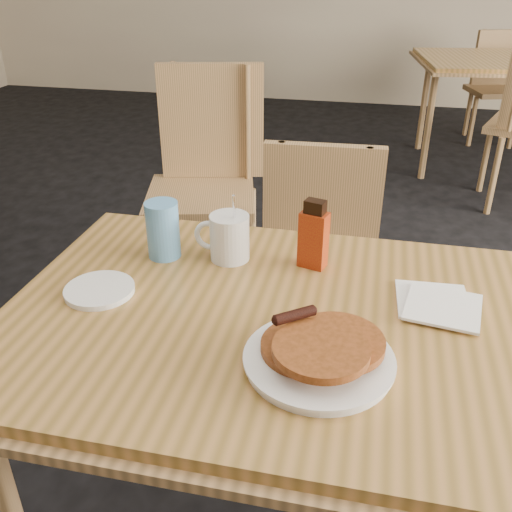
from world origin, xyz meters
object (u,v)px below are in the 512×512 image
(main_table, at_px, (290,334))
(chair_neighbor_far, at_px, (496,77))
(chair_main_far, at_px, (316,256))
(coffee_mug, at_px, (228,237))
(blue_tumbler, at_px, (163,230))
(pancake_plate, at_px, (320,354))
(syrup_bottle, at_px, (314,236))
(chair_wall_extra, at_px, (206,164))

(main_table, distance_m, chair_neighbor_far, 4.10)
(chair_main_far, height_order, coffee_mug, coffee_mug)
(chair_main_far, height_order, blue_tumbler, blue_tumbler)
(pancake_plate, bearing_deg, coffee_mug, 126.40)
(chair_main_far, bearing_deg, pancake_plate, -86.11)
(pancake_plate, height_order, coffee_mug, coffee_mug)
(chair_main_far, relative_size, syrup_bottle, 5.31)
(chair_main_far, xyz_separation_m, blue_tumbler, (-0.30, -0.52, 0.31))
(chair_wall_extra, bearing_deg, main_table, -79.99)
(pancake_plate, bearing_deg, syrup_bottle, 99.34)
(chair_wall_extra, xyz_separation_m, pancake_plate, (0.64, -1.42, 0.19))
(main_table, relative_size, chair_wall_extra, 1.22)
(coffee_mug, bearing_deg, syrup_bottle, 21.32)
(pancake_plate, height_order, blue_tumbler, blue_tumbler)
(coffee_mug, bearing_deg, chair_main_far, 92.60)
(coffee_mug, bearing_deg, chair_neighbor_far, 92.34)
(pancake_plate, xyz_separation_m, blue_tumbler, (-0.40, 0.32, 0.04))
(chair_main_far, xyz_separation_m, chair_neighbor_far, (1.02, 3.26, -0.01))
(main_table, bearing_deg, chair_wall_extra, 113.75)
(main_table, relative_size, coffee_mug, 7.00)
(main_table, bearing_deg, chair_neighbor_far, 75.93)
(chair_neighbor_far, bearing_deg, pancake_plate, -119.38)
(coffee_mug, relative_size, syrup_bottle, 1.06)
(chair_wall_extra, relative_size, syrup_bottle, 6.10)
(chair_neighbor_far, distance_m, pancake_plate, 4.21)
(chair_main_far, distance_m, pancake_plate, 0.89)
(coffee_mug, relative_size, blue_tumbler, 1.27)
(syrup_bottle, bearing_deg, blue_tumbler, -160.00)
(blue_tumbler, bearing_deg, main_table, -29.44)
(main_table, distance_m, coffee_mug, 0.29)
(coffee_mug, height_order, blue_tumbler, coffee_mug)
(chair_neighbor_far, xyz_separation_m, blue_tumbler, (-1.32, -3.78, 0.32))
(chair_main_far, height_order, syrup_bottle, syrup_bottle)
(chair_main_far, bearing_deg, chair_wall_extra, 130.77)
(chair_main_far, bearing_deg, chair_neighbor_far, 70.04)
(coffee_mug, bearing_deg, chair_wall_extra, 129.34)
(chair_neighbor_far, xyz_separation_m, syrup_bottle, (-0.98, -3.76, 0.33))
(chair_main_far, height_order, chair_wall_extra, chair_wall_extra)
(syrup_bottle, bearing_deg, chair_main_far, 110.28)
(coffee_mug, xyz_separation_m, blue_tumbler, (-0.15, -0.02, 0.01))
(chair_wall_extra, distance_m, blue_tumbler, 1.15)
(chair_main_far, relative_size, blue_tumbler, 6.34)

